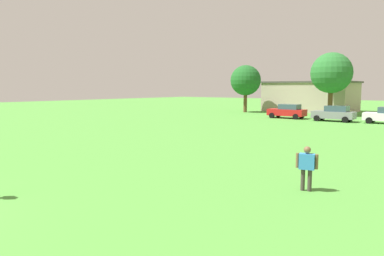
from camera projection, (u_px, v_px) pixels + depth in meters
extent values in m
plane|color=#4C9338|center=(305.00, 127.00, 32.80)|extent=(160.00, 160.00, 0.00)
cylinder|color=#3F3833|center=(303.00, 180.00, 12.62)|extent=(0.14, 0.14, 0.77)
cylinder|color=#3F3833|center=(310.00, 180.00, 12.53)|extent=(0.14, 0.14, 0.77)
cube|color=#337FCC|center=(307.00, 161.00, 12.50)|extent=(0.57, 0.41, 0.55)
cylinder|color=brown|center=(297.00, 160.00, 12.63)|extent=(0.11, 0.11, 0.51)
cylinder|color=brown|center=(317.00, 162.00, 12.37)|extent=(0.11, 0.11, 0.51)
sphere|color=brown|center=(307.00, 150.00, 12.46)|extent=(0.24, 0.24, 0.24)
cube|color=red|center=(287.00, 112.00, 42.46)|extent=(4.30, 1.80, 0.76)
cube|color=#334756|center=(290.00, 107.00, 42.18)|extent=(2.24, 1.58, 0.60)
cylinder|color=black|center=(272.00, 115.00, 42.69)|extent=(0.64, 0.22, 0.64)
cylinder|color=black|center=(278.00, 115.00, 44.11)|extent=(0.64, 0.22, 0.64)
cylinder|color=black|center=(296.00, 117.00, 40.91)|extent=(0.64, 0.22, 0.64)
cylinder|color=black|center=(302.00, 116.00, 42.32)|extent=(0.64, 0.22, 0.64)
cube|color=slate|center=(333.00, 115.00, 38.62)|extent=(4.30, 1.80, 0.76)
cube|color=#334756|center=(337.00, 109.00, 38.33)|extent=(2.24, 1.58, 0.60)
cylinder|color=black|center=(317.00, 118.00, 38.85)|extent=(0.64, 0.22, 0.64)
cylinder|color=black|center=(322.00, 117.00, 40.26)|extent=(0.64, 0.22, 0.64)
cylinder|color=black|center=(345.00, 120.00, 37.06)|extent=(0.64, 0.22, 0.64)
cylinder|color=black|center=(350.00, 119.00, 38.47)|extent=(0.64, 0.22, 0.64)
cylinder|color=black|center=(369.00, 120.00, 36.16)|extent=(0.64, 0.22, 0.64)
cylinder|color=black|center=(373.00, 119.00, 37.57)|extent=(0.64, 0.22, 0.64)
cylinder|color=brown|center=(245.00, 103.00, 52.98)|extent=(0.52, 0.52, 2.80)
sphere|color=#1E5B23|center=(246.00, 80.00, 52.62)|extent=(4.42, 4.42, 4.42)
cylinder|color=brown|center=(330.00, 103.00, 46.23)|extent=(0.60, 0.60, 3.28)
sphere|color=#286B2D|center=(331.00, 73.00, 45.80)|extent=(5.17, 5.17, 5.17)
cube|color=tan|center=(311.00, 97.00, 55.23)|extent=(12.38, 8.75, 4.31)
cube|color=#4C4742|center=(311.00, 82.00, 54.97)|extent=(12.87, 9.10, 0.24)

